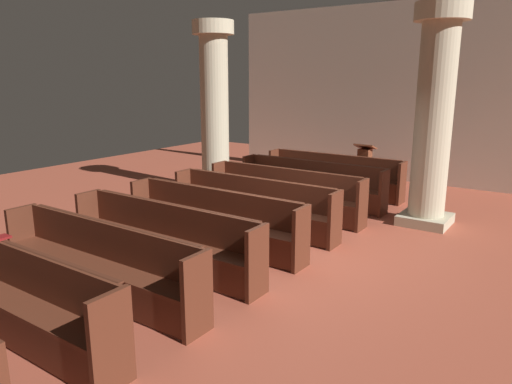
# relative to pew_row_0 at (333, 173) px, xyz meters

# --- Properties ---
(ground_plane) EXTENTS (19.20, 19.20, 0.00)m
(ground_plane) POSITION_rel_pew_row_0_xyz_m (0.93, -3.65, -0.48)
(ground_plane) COLOR #9E4733
(back_wall) EXTENTS (10.00, 0.16, 4.50)m
(back_wall) POSITION_rel_pew_row_0_xyz_m (0.93, 2.43, 1.77)
(back_wall) COLOR silver
(back_wall) RESTS_ON ground
(pew_row_0) EXTENTS (3.27, 0.46, 0.91)m
(pew_row_0) POSITION_rel_pew_row_0_xyz_m (0.00, 0.00, 0.00)
(pew_row_0) COLOR #562819
(pew_row_0) RESTS_ON ground
(pew_row_1) EXTENTS (3.27, 0.46, 0.91)m
(pew_row_1) POSITION_rel_pew_row_0_xyz_m (0.00, -1.09, 0.00)
(pew_row_1) COLOR #562819
(pew_row_1) RESTS_ON ground
(pew_row_2) EXTENTS (3.27, 0.47, 0.91)m
(pew_row_2) POSITION_rel_pew_row_0_xyz_m (0.00, -2.18, 0.00)
(pew_row_2) COLOR #562819
(pew_row_2) RESTS_ON ground
(pew_row_3) EXTENTS (3.27, 0.46, 0.91)m
(pew_row_3) POSITION_rel_pew_row_0_xyz_m (0.00, -3.27, 0.00)
(pew_row_3) COLOR #562819
(pew_row_3) RESTS_ON ground
(pew_row_4) EXTENTS (3.27, 0.46, 0.91)m
(pew_row_4) POSITION_rel_pew_row_0_xyz_m (0.00, -4.36, 0.00)
(pew_row_4) COLOR #562819
(pew_row_4) RESTS_ON ground
(pew_row_5) EXTENTS (3.27, 0.47, 0.91)m
(pew_row_5) POSITION_rel_pew_row_0_xyz_m (0.00, -5.45, 0.00)
(pew_row_5) COLOR #562819
(pew_row_5) RESTS_ON ground
(pew_row_6) EXTENTS (3.27, 0.46, 0.91)m
(pew_row_6) POSITION_rel_pew_row_0_xyz_m (0.00, -6.54, 0.00)
(pew_row_6) COLOR #562819
(pew_row_6) RESTS_ON ground
(pew_row_7) EXTENTS (3.27, 0.46, 0.91)m
(pew_row_7) POSITION_rel_pew_row_0_xyz_m (0.00, -7.63, 0.00)
(pew_row_7) COLOR #562819
(pew_row_7) RESTS_ON ground
(pillar_aisle_side) EXTENTS (0.93, 0.93, 3.87)m
(pillar_aisle_side) POSITION_rel_pew_row_0_xyz_m (2.45, -1.20, 1.53)
(pillar_aisle_side) COLOR tan
(pillar_aisle_side) RESTS_ON ground
(pillar_far_side) EXTENTS (0.93, 0.93, 3.87)m
(pillar_far_side) POSITION_rel_pew_row_0_xyz_m (-2.40, -1.37, 1.53)
(pillar_far_side) COLOR tan
(pillar_far_side) RESTS_ON ground
(lectern) EXTENTS (0.48, 0.45, 1.08)m
(lectern) POSITION_rel_pew_row_0_xyz_m (0.31, 1.08, -0.03)
(lectern) COLOR #562B1A
(lectern) RESTS_ON ground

